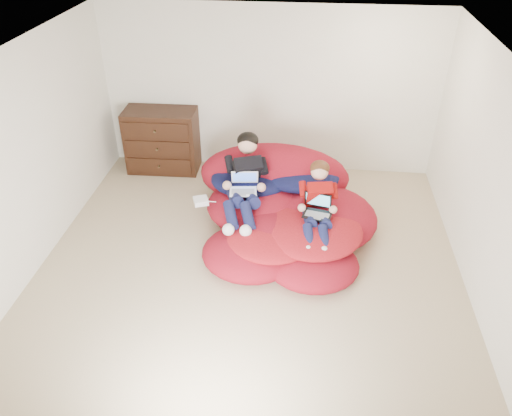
{
  "coord_description": "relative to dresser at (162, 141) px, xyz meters",
  "views": [
    {
      "loc": [
        0.59,
        -4.61,
        3.91
      ],
      "look_at": [
        0.06,
        0.18,
        0.7
      ],
      "focal_mm": 35.0,
      "sensor_mm": 36.0,
      "label": 1
    }
  ],
  "objects": [
    {
      "name": "room_shell",
      "position": [
        1.63,
        -2.21,
        -0.27
      ],
      "size": [
        5.1,
        5.1,
        2.77
      ],
      "color": "tan",
      "rests_on": "ground"
    },
    {
      "name": "dresser",
      "position": [
        0.0,
        0.0,
        0.0
      ],
      "size": [
        1.11,
        0.62,
        0.98
      ],
      "color": "black",
      "rests_on": "ground"
    },
    {
      "name": "beanbag_pile",
      "position": [
        1.97,
        -1.39,
        -0.21
      ],
      "size": [
        2.45,
        2.49,
        0.93
      ],
      "color": "maroon",
      "rests_on": "ground"
    },
    {
      "name": "cream_pillow",
      "position": [
        1.4,
        -0.59,
        0.13
      ],
      "size": [
        0.45,
        0.28,
        0.28
      ],
      "primitive_type": "ellipsoid",
      "color": "silver",
      "rests_on": "beanbag_pile"
    },
    {
      "name": "older_boy",
      "position": [
        1.47,
        -1.35,
        0.23
      ],
      "size": [
        0.5,
        1.3,
        0.83
      ],
      "color": "black",
      "rests_on": "beanbag_pile"
    },
    {
      "name": "younger_boy",
      "position": [
        2.41,
        -1.7,
        0.14
      ],
      "size": [
        0.37,
        1.08,
        0.73
      ],
      "color": "#9F100E",
      "rests_on": "beanbag_pile"
    },
    {
      "name": "laptop_white",
      "position": [
        1.47,
        -1.44,
        0.15
      ],
      "size": [
        0.36,
        0.38,
        0.23
      ],
      "color": "white",
      "rests_on": "older_boy"
    },
    {
      "name": "laptop_black",
      "position": [
        2.41,
        -1.76,
        0.08
      ],
      "size": [
        0.38,
        0.37,
        0.24
      ],
      "color": "black",
      "rests_on": "younger_boy"
    },
    {
      "name": "power_adapter",
      "position": [
        0.92,
        -1.53,
        -0.07
      ],
      "size": [
        0.23,
        0.23,
        0.07
      ],
      "primitive_type": "cube",
      "rotation": [
        0.0,
        0.0,
        0.38
      ],
      "color": "white",
      "rests_on": "beanbag_pile"
    }
  ]
}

